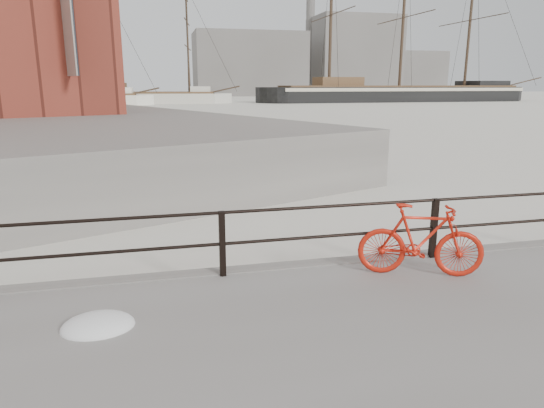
{
  "coord_description": "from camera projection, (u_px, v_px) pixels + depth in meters",
  "views": [
    {
      "loc": [
        -7.86,
        -6.97,
        3.15
      ],
      "look_at": [
        -5.85,
        1.5,
        1.0
      ],
      "focal_mm": 32.0,
      "sensor_mm": 36.0,
      "label": 1
    }
  ],
  "objects": [
    {
      "name": "industrial_east",
      "position": [
        409.0,
        73.0,
        166.62
      ],
      "size": [
        20.0,
        16.0,
        14.0
      ],
      "primitive_type": "cube",
      "color": "gray",
      "rests_on": "ground"
    },
    {
      "name": "barque_black",
      "position": [
        398.0,
        102.0,
        93.82
      ],
      "size": [
        63.98,
        22.45,
        35.67
      ],
      "primitive_type": null,
      "rotation": [
        0.0,
        0.0,
        0.03
      ],
      "color": "black",
      "rests_on": "ground"
    },
    {
      "name": "schooner_mid",
      "position": [
        150.0,
        103.0,
        84.67
      ],
      "size": [
        31.84,
        16.98,
        21.69
      ],
      "primitive_type": null,
      "rotation": [
        0.0,
        0.0,
        -0.14
      ],
      "color": "beige",
      "rests_on": "ground"
    },
    {
      "name": "smokestack",
      "position": [
        310.0,
        24.0,
        154.96
      ],
      "size": [
        2.8,
        2.8,
        44.0
      ],
      "primitive_type": "cylinder",
      "color": "gray",
      "rests_on": "ground"
    },
    {
      "name": "industrial_mid",
      "position": [
        353.0,
        57.0,
        155.55
      ],
      "size": [
        26.0,
        20.0,
        24.0
      ],
      "primitive_type": "cube",
      "color": "gray",
      "rests_on": "ground"
    },
    {
      "name": "bicycle",
      "position": [
        421.0,
        240.0,
        7.2
      ],
      "size": [
        1.81,
        0.9,
        1.11
      ],
      "primitive_type": "imported",
      "rotation": [
        0.0,
        0.0,
        -0.36
      ],
      "color": "red",
      "rests_on": "promenade"
    },
    {
      "name": "industrial_west",
      "position": [
        249.0,
        65.0,
        143.7
      ],
      "size": [
        32.0,
        18.0,
        18.0
      ],
      "primitive_type": "cube",
      "color": "gray",
      "rests_on": "ground"
    },
    {
      "name": "schooner_left",
      "position": [
        77.0,
        105.0,
        76.36
      ],
      "size": [
        24.92,
        11.61,
        18.77
      ],
      "primitive_type": null,
      "rotation": [
        0.0,
        0.0,
        -0.01
      ],
      "color": "white",
      "rests_on": "ground"
    }
  ]
}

